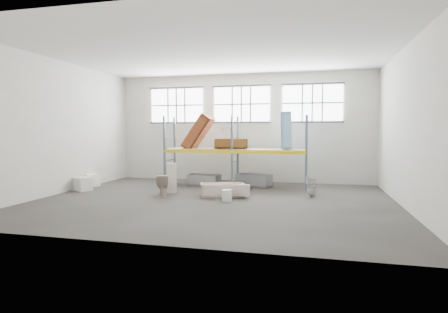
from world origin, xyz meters
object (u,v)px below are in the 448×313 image
(rust_tub_flat, at_px, (231,144))
(blue_tub_upright, at_px, (286,130))
(bathtub_beige, at_px, (222,190))
(cistern_tall, at_px, (172,178))
(toilet_beige, at_px, (162,185))
(steel_tub_left, at_px, (204,180))
(steel_tub_right, at_px, (254,180))
(toilet_white, at_px, (312,187))
(carton_near, at_px, (83,184))
(bucket, at_px, (227,196))

(rust_tub_flat, height_order, blue_tub_upright, blue_tub_upright)
(bathtub_beige, xyz_separation_m, cistern_tall, (-2.04, 0.23, 0.34))
(toilet_beige, bearing_deg, cistern_tall, -120.66)
(cistern_tall, xyz_separation_m, steel_tub_left, (0.69, 1.96, -0.32))
(bathtub_beige, bearing_deg, blue_tub_upright, 34.43)
(steel_tub_right, bearing_deg, steel_tub_left, -169.12)
(toilet_beige, distance_m, rust_tub_flat, 3.95)
(blue_tub_upright, bearing_deg, toilet_beige, -142.95)
(toilet_beige, relative_size, steel_tub_left, 0.59)
(toilet_beige, height_order, steel_tub_right, toilet_beige)
(toilet_white, distance_m, rust_tub_flat, 4.25)
(steel_tub_right, distance_m, carton_near, 6.97)
(bathtub_beige, bearing_deg, rust_tub_flat, 77.84)
(bucket, height_order, carton_near, carton_near)
(toilet_beige, xyz_separation_m, blue_tub_upright, (4.21, 3.18, 1.99))
(cistern_tall, relative_size, blue_tub_upright, 0.75)
(steel_tub_left, bearing_deg, bucket, -60.62)
(cistern_tall, bearing_deg, toilet_white, -15.98)
(cistern_tall, xyz_separation_m, bucket, (2.42, -1.11, -0.37))
(blue_tub_upright, relative_size, bucket, 3.90)
(bathtub_beige, bearing_deg, steel_tub_right, 56.00)
(toilet_white, height_order, steel_tub_left, toilet_white)
(toilet_white, bearing_deg, rust_tub_flat, -145.84)
(steel_tub_right, xyz_separation_m, rust_tub_flat, (-1.02, 0.12, 1.56))
(bathtub_beige, height_order, cistern_tall, cistern_tall)
(steel_tub_left, relative_size, carton_near, 2.20)
(toilet_beige, height_order, toilet_white, toilet_beige)
(toilet_beige, xyz_separation_m, bucket, (2.51, -0.41, -0.21))
(cistern_tall, distance_m, toilet_white, 5.22)
(toilet_beige, relative_size, bucket, 2.07)
(toilet_beige, distance_m, steel_tub_right, 4.20)
(blue_tub_upright, distance_m, bucket, 4.55)
(cistern_tall, distance_m, carton_near, 3.67)
(bucket, relative_size, carton_near, 0.62)
(toilet_beige, bearing_deg, bucket, 147.06)
(toilet_white, relative_size, steel_tub_left, 0.54)
(steel_tub_left, xyz_separation_m, blue_tub_upright, (3.44, 0.52, 2.14))
(steel_tub_left, relative_size, steel_tub_right, 0.95)
(steel_tub_left, height_order, carton_near, carton_near)
(rust_tub_flat, xyz_separation_m, blue_tub_upright, (2.36, -0.01, 0.57))
(bathtub_beige, bearing_deg, carton_near, 163.08)
(cistern_tall, bearing_deg, bathtub_beige, -26.93)
(carton_near, bearing_deg, bathtub_beige, 1.04)
(steel_tub_left, distance_m, carton_near, 4.90)
(blue_tub_upright, distance_m, carton_near, 8.53)
(toilet_white, relative_size, carton_near, 1.18)
(rust_tub_flat, relative_size, carton_near, 2.28)
(bucket, bearing_deg, carton_near, 172.60)
(toilet_white, bearing_deg, steel_tub_right, -153.62)
(rust_tub_flat, distance_m, blue_tub_upright, 2.43)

